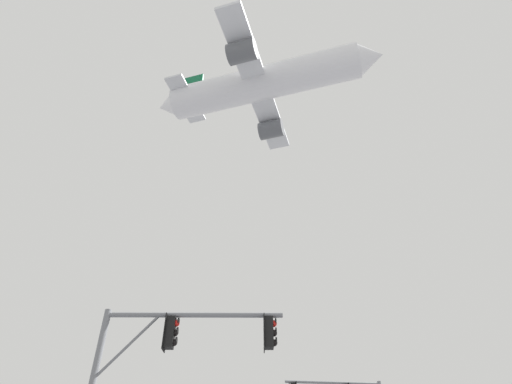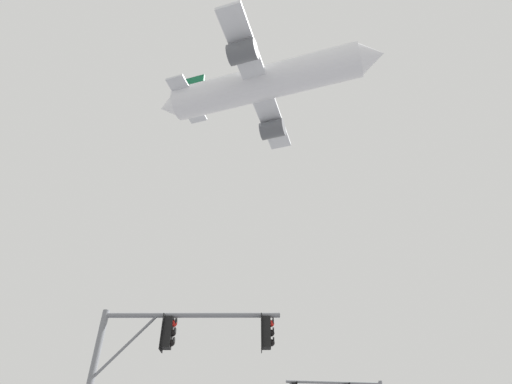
{
  "view_description": "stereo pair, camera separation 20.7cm",
  "coord_description": "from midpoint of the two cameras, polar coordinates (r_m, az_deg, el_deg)",
  "views": [
    {
      "loc": [
        -1.13,
        -3.33,
        1.12
      ],
      "look_at": [
        -1.24,
        16.03,
        15.38
      ],
      "focal_mm": 28.54,
      "sensor_mm": 36.0,
      "label": 1
    },
    {
      "loc": [
        -0.93,
        -3.32,
        1.12
      ],
      "look_at": [
        -1.24,
        16.03,
        15.38
      ],
      "focal_mm": 28.54,
      "sensor_mm": 36.0,
      "label": 2
    }
  ],
  "objects": [
    {
      "name": "airplane",
      "position": [
        48.53,
        0.88,
        14.93
      ],
      "size": [
        26.66,
        20.59,
        7.35
      ],
      "color": "white"
    },
    {
      "name": "signal_pole_near",
      "position": [
        12.73,
        -13.07,
        -21.64
      ],
      "size": [
        5.38,
        0.5,
        5.55
      ],
      "color": "slate",
      "rests_on": "ground"
    }
  ]
}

